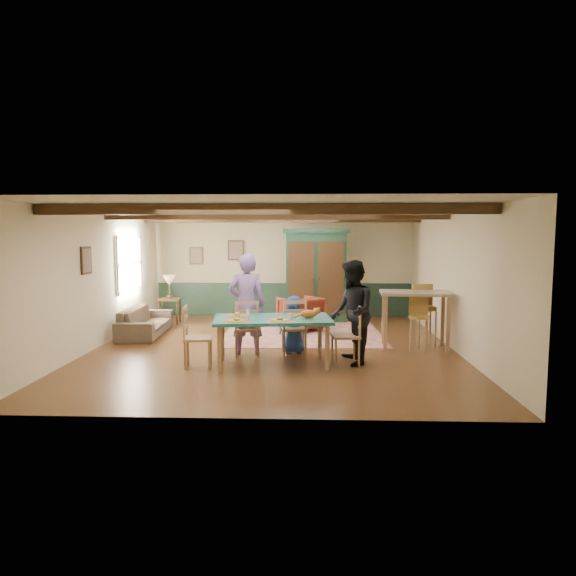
{
  "coord_description": "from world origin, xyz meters",
  "views": [
    {
      "loc": [
        0.66,
        -10.02,
        2.24
      ],
      "look_at": [
        0.27,
        0.31,
        1.15
      ],
      "focal_mm": 32.0,
      "sensor_mm": 36.0,
      "label": 1
    }
  ],
  "objects_px": {
    "dining_chair_far_right": "(294,327)",
    "person_man": "(247,304)",
    "person_child": "(294,325)",
    "bar_stool_right": "(425,316)",
    "dining_chair_end_left": "(198,337)",
    "end_table": "(170,311)",
    "cat": "(308,313)",
    "table_lamp": "(169,287)",
    "dining_table": "(273,342)",
    "bar_stool_left": "(419,324)",
    "dining_chair_end_right": "(346,334)",
    "armchair": "(301,313)",
    "dining_chair_far_left": "(247,328)",
    "sofa": "(145,321)",
    "armoire": "(316,275)",
    "person_woman": "(352,312)",
    "counter_table": "(415,320)"
  },
  "relations": [
    {
      "from": "dining_chair_far_right",
      "to": "person_man",
      "type": "bearing_deg",
      "value": -5.71
    },
    {
      "from": "person_child",
      "to": "bar_stool_right",
      "type": "height_order",
      "value": "bar_stool_right"
    },
    {
      "from": "dining_chair_end_left",
      "to": "end_table",
      "type": "height_order",
      "value": "dining_chair_end_left"
    },
    {
      "from": "dining_chair_end_left",
      "to": "cat",
      "type": "distance_m",
      "value": 1.9
    },
    {
      "from": "person_man",
      "to": "end_table",
      "type": "relative_size",
      "value": 2.97
    },
    {
      "from": "table_lamp",
      "to": "person_child",
      "type": "bearing_deg",
      "value": -44.29
    },
    {
      "from": "dining_table",
      "to": "bar_stool_left",
      "type": "height_order",
      "value": "bar_stool_left"
    },
    {
      "from": "person_man",
      "to": "bar_stool_left",
      "type": "relative_size",
      "value": 1.73
    },
    {
      "from": "dining_chair_end_right",
      "to": "end_table",
      "type": "relative_size",
      "value": 1.64
    },
    {
      "from": "armchair",
      "to": "bar_stool_left",
      "type": "xyz_separation_m",
      "value": [
        2.28,
        -2.12,
        0.15
      ]
    },
    {
      "from": "armchair",
      "to": "end_table",
      "type": "height_order",
      "value": "armchair"
    },
    {
      "from": "person_child",
      "to": "cat",
      "type": "relative_size",
      "value": 2.79
    },
    {
      "from": "dining_chair_far_left",
      "to": "armchair",
      "type": "distance_m",
      "value": 2.7
    },
    {
      "from": "cat",
      "to": "person_child",
      "type": "bearing_deg",
      "value": 99.46
    },
    {
      "from": "dining_chair_end_left",
      "to": "bar_stool_right",
      "type": "xyz_separation_m",
      "value": [
        4.18,
        1.75,
        0.1
      ]
    },
    {
      "from": "sofa",
      "to": "end_table",
      "type": "relative_size",
      "value": 3.27
    },
    {
      "from": "dining_chair_far_right",
      "to": "end_table",
      "type": "xyz_separation_m",
      "value": [
        -3.2,
        3.2,
        -0.2
      ]
    },
    {
      "from": "person_man",
      "to": "table_lamp",
      "type": "bearing_deg",
      "value": -60.74
    },
    {
      "from": "dining_chair_far_right",
      "to": "person_child",
      "type": "distance_m",
      "value": 0.09
    },
    {
      "from": "armoire",
      "to": "table_lamp",
      "type": "distance_m",
      "value": 3.72
    },
    {
      "from": "dining_chair_end_left",
      "to": "table_lamp",
      "type": "bearing_deg",
      "value": 14.48
    },
    {
      "from": "dining_chair_far_right",
      "to": "armoire",
      "type": "relative_size",
      "value": 0.44
    },
    {
      "from": "person_woman",
      "to": "table_lamp",
      "type": "xyz_separation_m",
      "value": [
        -4.22,
        3.88,
        0.02
      ]
    },
    {
      "from": "cat",
      "to": "dining_table",
      "type": "bearing_deg",
      "value": 169.7
    },
    {
      "from": "person_child",
      "to": "end_table",
      "type": "distance_m",
      "value": 4.47
    },
    {
      "from": "dining_chair_far_left",
      "to": "person_child",
      "type": "bearing_deg",
      "value": -174.29
    },
    {
      "from": "person_child",
      "to": "cat",
      "type": "height_order",
      "value": "person_child"
    },
    {
      "from": "dining_chair_far_left",
      "to": "bar_stool_right",
      "type": "height_order",
      "value": "bar_stool_right"
    },
    {
      "from": "armchair",
      "to": "counter_table",
      "type": "height_order",
      "value": "counter_table"
    },
    {
      "from": "dining_table",
      "to": "armoire",
      "type": "bearing_deg",
      "value": 80.01
    },
    {
      "from": "armoire",
      "to": "table_lamp",
      "type": "height_order",
      "value": "armoire"
    },
    {
      "from": "dining_chair_far_right",
      "to": "counter_table",
      "type": "bearing_deg",
      "value": -171.81
    },
    {
      "from": "dining_table",
      "to": "bar_stool_right",
      "type": "xyz_separation_m",
      "value": [
        2.93,
        1.61,
        0.21
      ]
    },
    {
      "from": "dining_chair_end_left",
      "to": "person_man",
      "type": "xyz_separation_m",
      "value": [
        0.71,
        0.96,
        0.42
      ]
    },
    {
      "from": "dining_chair_end_left",
      "to": "person_child",
      "type": "bearing_deg",
      "value": -62.7
    },
    {
      "from": "dining_chair_end_left",
      "to": "armchair",
      "type": "xyz_separation_m",
      "value": [
        1.68,
        3.4,
        -0.12
      ]
    },
    {
      "from": "dining_chair_end_right",
      "to": "person_woman",
      "type": "height_order",
      "value": "person_woman"
    },
    {
      "from": "end_table",
      "to": "counter_table",
      "type": "bearing_deg",
      "value": -24.91
    },
    {
      "from": "dining_chair_far_left",
      "to": "person_man",
      "type": "relative_size",
      "value": 0.55
    },
    {
      "from": "dining_chair_end_left",
      "to": "dining_chair_far_right",
      "type": "bearing_deg",
      "value": -65.08
    },
    {
      "from": "armoire",
      "to": "cat",
      "type": "bearing_deg",
      "value": -92.23
    },
    {
      "from": "dining_chair_end_left",
      "to": "armoire",
      "type": "relative_size",
      "value": 0.44
    },
    {
      "from": "armchair",
      "to": "end_table",
      "type": "distance_m",
      "value": 3.38
    },
    {
      "from": "table_lamp",
      "to": "counter_table",
      "type": "distance_m",
      "value": 6.14
    },
    {
      "from": "bar_stool_right",
      "to": "person_woman",
      "type": "bearing_deg",
      "value": -142.92
    },
    {
      "from": "cat",
      "to": "armchair",
      "type": "distance_m",
      "value": 3.34
    },
    {
      "from": "end_table",
      "to": "armchair",
      "type": "bearing_deg",
      "value": -13.31
    },
    {
      "from": "dining_chair_far_left",
      "to": "dining_chair_end_left",
      "type": "height_order",
      "value": "same"
    },
    {
      "from": "bar_stool_left",
      "to": "bar_stool_right",
      "type": "height_order",
      "value": "bar_stool_right"
    },
    {
      "from": "dining_chair_far_right",
      "to": "end_table",
      "type": "distance_m",
      "value": 4.54
    }
  ]
}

